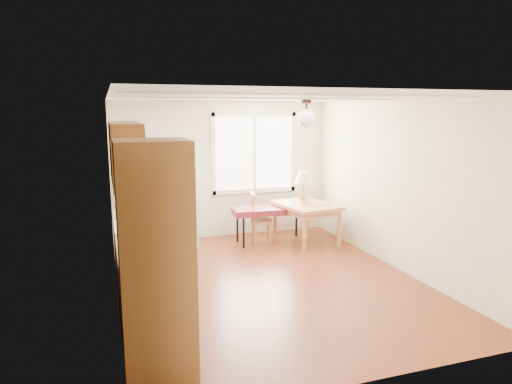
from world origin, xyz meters
name	(u,v)px	position (x,y,z in m)	size (l,w,h in m)	color
room_shell	(269,193)	(0.00, 0.00, 1.25)	(4.60, 5.60, 2.62)	#572211
kitchen_run	(143,247)	(-1.72, -0.63, 0.84)	(0.65, 3.40, 2.20)	brown
window_unit	(254,153)	(0.60, 2.47, 1.55)	(1.64, 0.05, 1.51)	white
pendant_light	(306,117)	(0.70, 0.40, 2.24)	(0.26, 0.26, 0.40)	black
refrigerator	(176,203)	(-0.95, 2.12, 0.77)	(0.67, 0.68, 1.54)	white
bench	(271,211)	(0.70, 1.82, 0.57)	(1.40, 0.61, 0.63)	maroon
dining_table	(306,209)	(1.28, 1.59, 0.61)	(1.02, 1.26, 0.71)	#B57345
chair	(257,215)	(0.44, 1.84, 0.50)	(0.41, 0.40, 0.89)	#B57345
table_lamp	(304,180)	(1.25, 1.66, 1.12)	(0.33, 0.33, 0.57)	gold
coffee_maker	(147,245)	(-1.72, -1.25, 1.04)	(0.20, 0.26, 0.39)	black
kettle	(136,237)	(-1.80, -0.73, 0.99)	(0.12, 0.12, 0.23)	red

